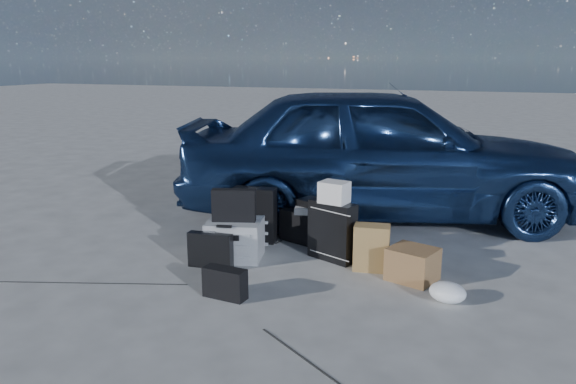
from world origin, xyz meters
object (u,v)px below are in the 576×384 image
(duffel_bag, at_px, (312,228))
(cardboard_box, at_px, (413,264))
(pelican_case, at_px, (235,239))
(suitcase_right, at_px, (332,231))
(suitcase_left, at_px, (255,215))
(car, at_px, (381,151))
(briefcase, at_px, (210,250))

(duffel_bag, height_order, cardboard_box, duffel_bag)
(pelican_case, distance_m, suitcase_right, 0.92)
(pelican_case, bearing_deg, suitcase_left, 79.05)
(car, distance_m, cardboard_box, 2.09)
(duffel_bag, bearing_deg, briefcase, -102.81)
(car, relative_size, suitcase_right, 8.31)
(suitcase_left, bearing_deg, suitcase_right, -21.48)
(pelican_case, distance_m, cardboard_box, 1.65)
(briefcase, bearing_deg, suitcase_right, 27.28)
(pelican_case, relative_size, duffel_bag, 0.77)
(suitcase_left, height_order, duffel_bag, suitcase_left)
(pelican_case, xyz_separation_m, suitcase_left, (-0.02, 0.52, 0.10))
(duffel_bag, bearing_deg, pelican_case, -108.56)
(duffel_bag, bearing_deg, suitcase_right, -30.32)
(suitcase_right, bearing_deg, duffel_bag, 152.51)
(pelican_case, xyz_separation_m, suitcase_right, (0.87, 0.27, 0.10))
(car, distance_m, pelican_case, 2.22)
(suitcase_right, bearing_deg, briefcase, -125.63)
(suitcase_left, relative_size, duffel_bag, 0.87)
(car, height_order, suitcase_right, car)
(suitcase_left, bearing_deg, car, 47.59)
(suitcase_right, height_order, duffel_bag, suitcase_right)
(suitcase_right, xyz_separation_m, cardboard_box, (0.78, -0.25, -0.14))
(pelican_case, xyz_separation_m, cardboard_box, (1.65, 0.03, -0.04))
(car, height_order, duffel_bag, car)
(briefcase, relative_size, duffel_bag, 0.63)
(pelican_case, bearing_deg, duffel_bag, 37.62)
(car, height_order, pelican_case, car)
(suitcase_left, xyz_separation_m, duffel_bag, (0.57, 0.16, -0.12))
(suitcase_left, distance_m, cardboard_box, 1.75)
(cardboard_box, bearing_deg, briefcase, -169.22)
(car, xyz_separation_m, suitcase_right, (-0.12, -1.62, -0.51))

